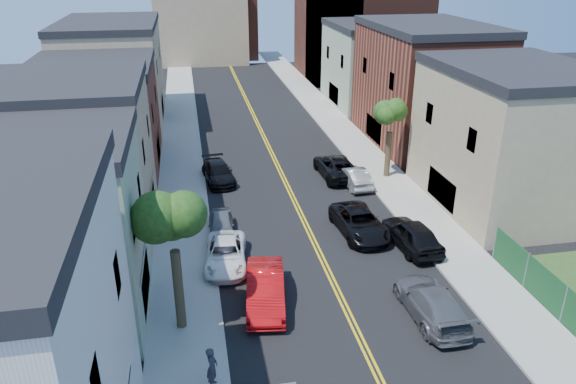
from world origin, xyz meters
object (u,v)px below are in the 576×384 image
grey_car_left (221,225)px  red_sedan (265,289)px  grey_car_right (431,303)px  pedestrian_left (212,367)px  black_car_left (218,173)px  dark_car_right_far (337,167)px  white_pickup (226,254)px  black_suv_lane (360,223)px  black_car_right (412,234)px  silver_car_right (354,177)px

grey_car_left → red_sedan: bearing=-75.3°
grey_car_right → pedestrian_left: bearing=14.3°
black_car_left → dark_car_right_far: dark_car_right_far is taller
white_pickup → black_car_left: bearing=93.8°
dark_car_right_far → grey_car_right: bearing=86.7°
red_sedan → black_suv_lane: (6.80, 6.25, -0.10)m
red_sedan → pedestrian_left: (-2.90, -5.30, 0.20)m
black_car_left → black_car_right: black_car_right is taller
black_car_left → dark_car_right_far: bearing=-10.6°
silver_car_right → pedestrian_left: (-11.63, -19.03, 0.34)m
silver_car_right → black_car_left: bearing=-18.9°
dark_car_right_far → pedestrian_left: 23.71m
white_pickup → grey_car_right: grey_car_right is taller
dark_car_right_far → grey_car_left: bearing=38.0°
red_sedan → black_suv_lane: 9.24m
dark_car_right_far → black_car_left: bearing=-6.2°
grey_car_left → silver_car_right: 11.96m
dark_car_right_far → silver_car_right: bearing=108.8°
red_sedan → pedestrian_left: bearing=-111.0°
grey_car_right → black_suv_lane: grey_car_right is taller
black_car_right → pedestrian_left: (-12.20, -9.37, 0.20)m
silver_car_right → dark_car_right_far: 2.21m
grey_car_left → black_car_left: (0.40, 8.72, 0.05)m
black_car_left → grey_car_left: bearing=-99.3°
black_car_left → grey_car_right: size_ratio=0.92×
black_car_left → black_suv_lane: black_suv_lane is taller
silver_car_right → black_car_right: bearing=89.7°
red_sedan → silver_car_right: size_ratio=1.20×
black_car_left → grey_car_right: (8.81, -18.88, 0.07)m
red_sedan → silver_car_right: 16.27m
black_car_right → silver_car_right: 9.67m
red_sedan → silver_car_right: red_sedan is taller
grey_car_left → silver_car_right: size_ratio=0.90×
silver_car_right → grey_car_right: bearing=82.3°
red_sedan → grey_car_right: red_sedan is taller
grey_car_left → grey_car_right: (9.21, -10.17, 0.12)m
grey_car_right → pedestrian_left: (-10.50, -2.84, 0.28)m
pedestrian_left → grey_car_left: bearing=5.0°
red_sedan → grey_car_left: red_sedan is taller
red_sedan → black_car_right: size_ratio=1.04×
grey_car_right → dark_car_right_far: 18.25m
silver_car_right → black_suv_lane: size_ratio=0.80×
silver_car_right → black_suv_lane: 7.72m
grey_car_left → pedestrian_left: pedestrian_left is taller
grey_car_left → silver_car_right: (10.33, 6.02, 0.05)m
grey_car_right → white_pickup: bearing=-36.1°
black_car_right → pedestrian_left: pedestrian_left is taller
pedestrian_left → black_car_right: bearing=-41.8°
black_car_left → pedestrian_left: pedestrian_left is taller
red_sedan → grey_car_right: bearing=-10.3°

